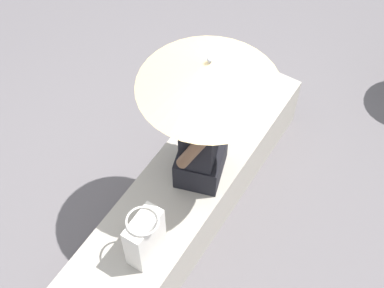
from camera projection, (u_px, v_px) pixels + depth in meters
ground_plane at (184, 215)px, 3.86m from camera, size 14.00×14.00×0.00m
stone_bench at (184, 199)px, 3.69m from camera, size 2.43×0.54×0.43m
person_seated at (201, 135)px, 3.25m from camera, size 0.51×0.37×0.90m
parasol at (209, 74)px, 2.78m from camera, size 0.78×0.78×1.07m
handbag_black at (145, 237)px, 3.07m from camera, size 0.25×0.19×0.37m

